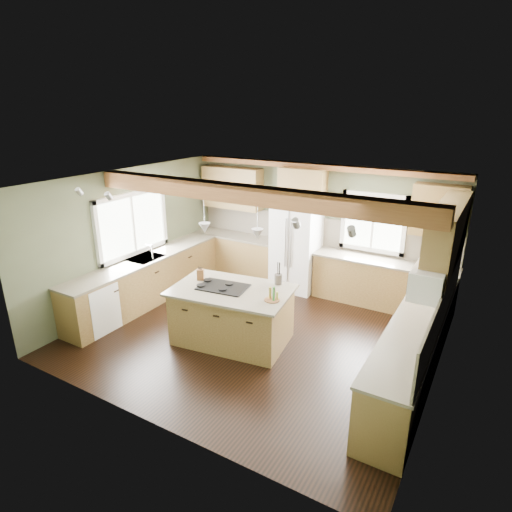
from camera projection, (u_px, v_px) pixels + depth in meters
The scene contains 37 objects.
floor at pixel (257, 334), 7.26m from camera, with size 5.60×5.60×0.00m, color black.
ceiling at pixel (257, 182), 6.40m from camera, with size 5.60×5.60×0.00m, color silver.
wall_back at pixel (318, 227), 8.86m from camera, with size 5.60×5.60×0.00m, color #484F38.
wall_left at pixel (131, 237), 8.16m from camera, with size 5.00×5.00×0.00m, color #484F38.
wall_right at pixel (445, 301), 5.50m from camera, with size 5.00×5.00×0.00m, color #484F38.
ceiling_beam at pixel (245, 194), 6.15m from camera, with size 5.55×0.26×0.26m, color brown.
soffit_trim at pixel (319, 167), 8.37m from camera, with size 5.55×0.20×0.10m, color brown.
backsplash_back at pixel (317, 231), 8.88m from camera, with size 5.58×0.03×0.58m, color brown.
backsplash_right at pixel (443, 306), 5.57m from camera, with size 0.03×3.70×0.58m, color brown.
base_cab_back_left at pixel (238, 255), 9.76m from camera, with size 2.02×0.60×0.88m, color brown.
counter_back_left at pixel (238, 236), 9.61m from camera, with size 2.06×0.64×0.04m, color #4E4839.
base_cab_back_right at pixel (382, 284), 8.20m from camera, with size 2.62×0.60×0.88m, color brown.
counter_back_right at pixel (384, 262), 8.04m from camera, with size 2.66×0.64×0.04m, color #4E4839.
base_cab_left at pixel (148, 281), 8.35m from camera, with size 0.60×3.70×0.88m, color brown.
counter_left at pixel (146, 259), 8.19m from camera, with size 0.64×3.74×0.04m, color #4E4839.
base_cab_right at pixel (413, 351), 5.97m from camera, with size 0.60×3.70×0.88m, color brown.
counter_right at pixel (417, 322), 5.81m from camera, with size 0.64×3.74×0.04m, color #4E4839.
upper_cab_back_left at pixel (232, 188), 9.45m from camera, with size 1.40×0.35×0.90m, color brown.
upper_cab_over_fridge at pixel (302, 186), 8.58m from camera, with size 0.96×0.35×0.70m, color brown.
upper_cab_right at pixel (448, 234), 6.09m from camera, with size 0.35×2.20×0.90m, color brown.
upper_cab_back_corner at pixel (439, 211), 7.41m from camera, with size 0.90×0.35×0.90m, color brown.
window_left at pixel (132, 224), 8.11m from camera, with size 0.04×1.60×1.05m, color white.
window_back at pixel (374, 222), 8.22m from camera, with size 1.10×0.04×1.00m, color white.
sink at pixel (146, 258), 8.19m from camera, with size 0.50×0.65×0.03m, color #262628.
faucet at pixel (152, 253), 8.06m from camera, with size 0.02×0.02×0.28m, color #B2B2B7.
dishwasher at pixel (94, 307), 7.29m from camera, with size 0.60×0.60×0.84m, color white.
oven at pixel (389, 404), 4.92m from camera, with size 0.60×0.72×0.84m, color white.
microwave at pixel (429, 281), 5.48m from camera, with size 0.40×0.70×0.38m, color white.
pendant_left at pixel (205, 228), 6.63m from camera, with size 0.18×0.18×0.16m, color #B2B2B7.
pendant_right at pixel (257, 234), 6.32m from camera, with size 0.18×0.18×0.16m, color #B2B2B7.
refrigerator at pixel (296, 248), 8.83m from camera, with size 0.90×0.74×1.80m, color white.
island at pixel (232, 316), 6.96m from camera, with size 1.77×1.08×0.88m, color olive.
island_top at pixel (232, 290), 6.80m from camera, with size 1.89×1.20×0.04m, color #4E4839.
cooktop at pixel (223, 287), 6.85m from camera, with size 0.77×0.51×0.02m, color black.
knife_block at pixel (200, 275), 7.12m from camera, with size 0.11×0.08×0.19m, color brown.
utensil_crock at pixel (278, 279), 6.96m from camera, with size 0.13×0.13×0.17m, color #3A312E.
bottle_tray at pixel (272, 294), 6.37m from camera, with size 0.24×0.24×0.22m, color brown, non-canonical shape.
Camera 1 is at (3.22, -5.53, 3.69)m, focal length 30.00 mm.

